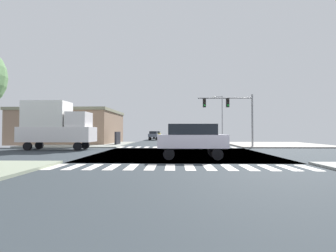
% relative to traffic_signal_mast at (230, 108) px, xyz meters
% --- Properties ---
extents(ground, '(90.00, 90.00, 0.05)m').
position_rel_traffic_signal_mast_xyz_m(ground, '(-5.87, -7.02, -4.50)').
color(ground, '#2D3439').
extents(sidewalk_corner_ne, '(12.00, 12.00, 0.14)m').
position_rel_traffic_signal_mast_xyz_m(sidewalk_corner_ne, '(7.13, 4.98, -4.40)').
color(sidewalk_corner_ne, gray).
rests_on(sidewalk_corner_ne, ground).
extents(sidewalk_corner_nw, '(12.00, 12.00, 0.14)m').
position_rel_traffic_signal_mast_xyz_m(sidewalk_corner_nw, '(-18.87, 4.98, -4.40)').
color(sidewalk_corner_nw, gray).
rests_on(sidewalk_corner_nw, ground).
extents(crosswalk_near, '(13.50, 2.00, 0.01)m').
position_rel_traffic_signal_mast_xyz_m(crosswalk_near, '(-6.12, -14.32, -4.47)').
color(crosswalk_near, white).
rests_on(crosswalk_near, ground).
extents(crosswalk_far, '(13.50, 2.00, 0.01)m').
position_rel_traffic_signal_mast_xyz_m(crosswalk_far, '(-6.12, 0.28, -4.47)').
color(crosswalk_far, white).
rests_on(crosswalk_far, ground).
extents(traffic_signal_mast, '(6.28, 0.55, 6.06)m').
position_rel_traffic_signal_mast_xyz_m(traffic_signal_mast, '(0.00, 0.00, 0.00)').
color(traffic_signal_mast, gray).
rests_on(traffic_signal_mast, ground).
extents(street_lamp, '(1.78, 0.32, 8.01)m').
position_rel_traffic_signal_mast_xyz_m(street_lamp, '(1.68, 13.68, 0.32)').
color(street_lamp, gray).
rests_on(street_lamp, ground).
extents(bank_building, '(15.17, 11.03, 5.04)m').
position_rel_traffic_signal_mast_xyz_m(bank_building, '(-22.14, 8.21, -1.94)').
color(bank_building, '#856954').
rests_on(bank_building, ground).
extents(box_truck_crossing_1, '(7.20, 2.40, 4.85)m').
position_rel_traffic_signal_mast_xyz_m(box_truck_crossing_1, '(-18.39, -3.52, -1.91)').
color(box_truck_crossing_1, black).
rests_on(box_truck_crossing_1, ground).
extents(sedan_queued_2, '(1.80, 4.30, 1.88)m').
position_rel_traffic_signal_mast_xyz_m(sedan_queued_2, '(-10.87, 30.93, -3.35)').
color(sedan_queued_2, black).
rests_on(sedan_queued_2, ground).
extents(sedan_trailing_4, '(1.80, 4.30, 1.88)m').
position_rel_traffic_signal_mast_xyz_m(sedan_trailing_4, '(-10.87, 21.93, -3.35)').
color(sedan_trailing_4, black).
rests_on(sedan_trailing_4, ground).
extents(suv_middle_2, '(4.60, 1.96, 2.34)m').
position_rel_traffic_signal_mast_xyz_m(suv_middle_2, '(-5.20, -10.52, -3.08)').
color(suv_middle_2, black).
rests_on(suv_middle_2, ground).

